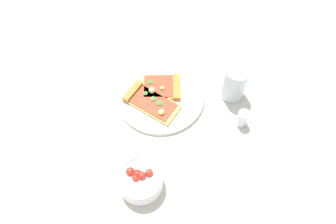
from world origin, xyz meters
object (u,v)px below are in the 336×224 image
(paper_napkin, at_px, (65,98))
(pepper_shaker, at_px, (243,117))
(soda_glass, at_px, (235,83))
(salad_bowl, at_px, (140,180))
(pizza_slice_near, at_px, (149,101))
(plate, at_px, (160,95))
(pizza_slice_far, at_px, (163,87))

(paper_napkin, bearing_deg, pepper_shaker, 120.62)
(soda_glass, height_order, paper_napkin, soda_glass)
(salad_bowl, height_order, pepper_shaker, salad_bowl)
(pizza_slice_near, relative_size, pepper_shaker, 2.45)
(soda_glass, bearing_deg, pepper_shaker, 49.42)
(plate, height_order, soda_glass, soda_glass)
(paper_napkin, bearing_deg, pizza_slice_far, 135.21)
(plate, xyz_separation_m, pepper_shaker, (-0.08, 0.23, 0.03))
(soda_glass, distance_m, paper_napkin, 0.49)
(paper_napkin, bearing_deg, salad_bowl, 81.92)
(salad_bowl, xyz_separation_m, paper_napkin, (-0.05, -0.34, -0.03))
(salad_bowl, height_order, soda_glass, soda_glass)
(plate, xyz_separation_m, salad_bowl, (0.23, 0.13, 0.02))
(pizza_slice_far, bearing_deg, pizza_slice_near, 0.16)
(pepper_shaker, bearing_deg, soda_glass, -130.58)
(salad_bowl, bearing_deg, paper_napkin, -98.08)
(pizza_slice_far, xyz_separation_m, pepper_shaker, (-0.06, 0.24, 0.01))
(pizza_slice_near, relative_size, salad_bowl, 1.44)
(pizza_slice_near, distance_m, pepper_shaker, 0.27)
(salad_bowl, distance_m, pepper_shaker, 0.32)
(plate, height_order, salad_bowl, salad_bowl)
(plate, height_order, pizza_slice_near, pizza_slice_near)
(salad_bowl, bearing_deg, pizza_slice_far, -150.98)
(pizza_slice_near, bearing_deg, paper_napkin, -55.25)
(plate, distance_m, paper_napkin, 0.28)
(soda_glass, distance_m, pepper_shaker, 0.10)
(pizza_slice_near, relative_size, paper_napkin, 1.07)
(pizza_slice_near, height_order, soda_glass, soda_glass)
(plate, relative_size, paper_napkin, 1.72)
(pizza_slice_far, height_order, pepper_shaker, pepper_shaker)
(paper_napkin, distance_m, pepper_shaker, 0.51)
(pizza_slice_far, bearing_deg, salad_bowl, 29.02)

